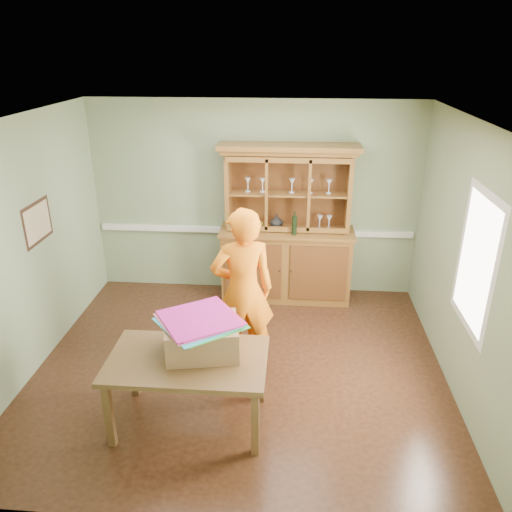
# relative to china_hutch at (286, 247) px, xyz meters

# --- Properties ---
(floor) EXTENTS (4.50, 4.50, 0.00)m
(floor) POSITION_rel_china_hutch_xyz_m (-0.46, -1.76, -0.76)
(floor) COLOR #4D2B19
(floor) RESTS_ON ground
(ceiling) EXTENTS (4.50, 4.50, 0.00)m
(ceiling) POSITION_rel_china_hutch_xyz_m (-0.46, -1.76, 1.94)
(ceiling) COLOR white
(ceiling) RESTS_ON wall_back
(wall_back) EXTENTS (4.50, 0.00, 4.50)m
(wall_back) POSITION_rel_china_hutch_xyz_m (-0.46, 0.24, 0.59)
(wall_back) COLOR gray
(wall_back) RESTS_ON floor
(wall_left) EXTENTS (0.00, 4.00, 4.00)m
(wall_left) POSITION_rel_china_hutch_xyz_m (-2.71, -1.76, 0.59)
(wall_left) COLOR gray
(wall_left) RESTS_ON floor
(wall_right) EXTENTS (0.00, 4.00, 4.00)m
(wall_right) POSITION_rel_china_hutch_xyz_m (1.79, -1.76, 0.59)
(wall_right) COLOR gray
(wall_right) RESTS_ON floor
(wall_front) EXTENTS (4.50, 0.00, 4.50)m
(wall_front) POSITION_rel_china_hutch_xyz_m (-0.46, -3.76, 0.59)
(wall_front) COLOR gray
(wall_front) RESTS_ON floor
(chair_rail) EXTENTS (4.41, 0.05, 0.08)m
(chair_rail) POSITION_rel_china_hutch_xyz_m (-0.46, 0.22, 0.14)
(chair_rail) COLOR white
(chair_rail) RESTS_ON wall_back
(framed_map) EXTENTS (0.03, 0.60, 0.46)m
(framed_map) POSITION_rel_china_hutch_xyz_m (-2.69, -1.46, 0.79)
(framed_map) COLOR #352015
(framed_map) RESTS_ON wall_left
(window_panel) EXTENTS (0.03, 0.96, 1.36)m
(window_panel) POSITION_rel_china_hutch_xyz_m (1.77, -2.06, 0.74)
(window_panel) COLOR white
(window_panel) RESTS_ON wall_right
(china_hutch) EXTENTS (1.83, 0.61, 2.16)m
(china_hutch) POSITION_rel_china_hutch_xyz_m (0.00, 0.00, 0.00)
(china_hutch) COLOR brown
(china_hutch) RESTS_ON floor
(dining_table) EXTENTS (1.45, 0.87, 0.72)m
(dining_table) POSITION_rel_china_hutch_xyz_m (-0.84, -2.66, -0.12)
(dining_table) COLOR brown
(dining_table) RESTS_ON floor
(cardboard_box) EXTENTS (0.73, 0.62, 0.30)m
(cardboard_box) POSITION_rel_china_hutch_xyz_m (-0.71, -2.54, 0.12)
(cardboard_box) COLOR #AA7A57
(cardboard_box) RESTS_ON dining_table
(kite_stack) EXTENTS (0.86, 0.86, 0.04)m
(kite_stack) POSITION_rel_china_hutch_xyz_m (-0.73, -2.53, 0.29)
(kite_stack) COLOR green
(kite_stack) RESTS_ON cardboard_box
(person) EXTENTS (0.78, 0.62, 1.86)m
(person) POSITION_rel_china_hutch_xyz_m (-0.43, -1.72, 0.17)
(person) COLOR orange
(person) RESTS_ON floor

